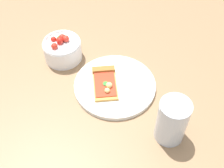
% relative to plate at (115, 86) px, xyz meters
% --- Properties ---
extents(ground_plane, '(2.40, 2.40, 0.00)m').
position_rel_plate_xyz_m(ground_plane, '(-0.01, -0.01, -0.01)').
color(ground_plane, '#93704C').
rests_on(ground_plane, ground).
extents(plate, '(0.26, 0.26, 0.01)m').
position_rel_plate_xyz_m(plate, '(0.00, 0.00, 0.00)').
color(plate, silver).
rests_on(plate, ground_plane).
extents(pizza_slice_main, '(0.15, 0.13, 0.03)m').
position_rel_plate_xyz_m(pizza_slice_main, '(0.02, 0.02, 0.01)').
color(pizza_slice_main, gold).
rests_on(pizza_slice_main, plate).
extents(salad_bowl, '(0.13, 0.13, 0.09)m').
position_rel_plate_xyz_m(salad_bowl, '(0.21, 0.06, 0.03)').
color(salad_bowl, white).
rests_on(salad_bowl, ground_plane).
extents(soda_glass, '(0.08, 0.08, 0.14)m').
position_rel_plate_xyz_m(soda_glass, '(-0.23, -0.02, 0.06)').
color(soda_glass, silver).
rests_on(soda_glass, ground_plane).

